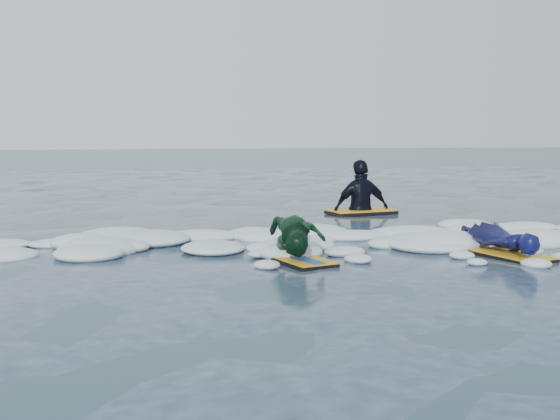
# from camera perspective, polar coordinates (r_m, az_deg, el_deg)

# --- Properties ---
(ground) EXTENTS (120.00, 120.00, 0.00)m
(ground) POSITION_cam_1_polar(r_m,az_deg,el_deg) (8.60, 1.81, -3.89)
(ground) COLOR #1D2F45
(ground) RESTS_ON ground
(foam_band) EXTENTS (12.00, 3.10, 0.30)m
(foam_band) POSITION_cam_1_polar(r_m,az_deg,el_deg) (9.60, 0.35, -2.83)
(foam_band) COLOR white
(foam_band) RESTS_ON ground
(prone_woman_unit) EXTENTS (0.77, 1.53, 0.38)m
(prone_woman_unit) POSITION_cam_1_polar(r_m,az_deg,el_deg) (9.08, 17.70, -2.41)
(prone_woman_unit) COLOR black
(prone_woman_unit) RESTS_ON ground
(prone_child_unit) EXTENTS (0.91, 1.47, 0.54)m
(prone_child_unit) POSITION_cam_1_polar(r_m,az_deg,el_deg) (8.30, 1.46, -2.33)
(prone_child_unit) COLOR black
(prone_child_unit) RESTS_ON ground
(waiting_rider_unit) EXTENTS (1.36, 0.92, 1.88)m
(waiting_rider_unit) POSITION_cam_1_polar(r_m,az_deg,el_deg) (13.19, 6.61, -0.00)
(waiting_rider_unit) COLOR black
(waiting_rider_unit) RESTS_ON ground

